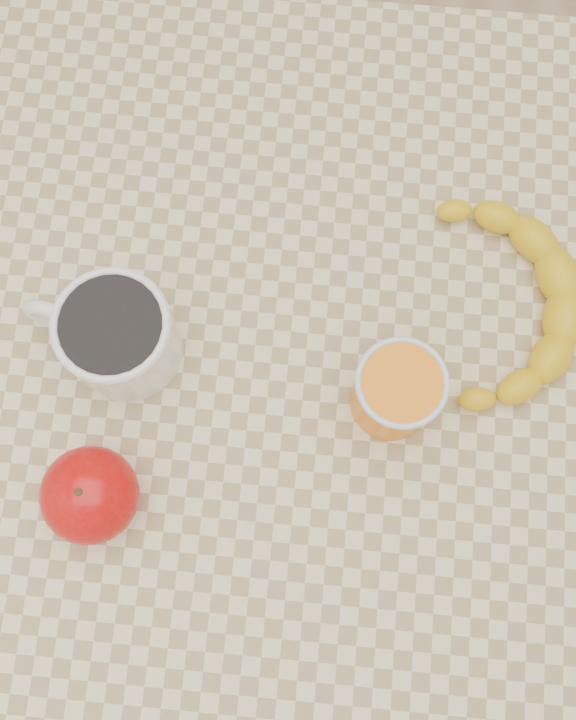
# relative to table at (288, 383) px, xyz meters

# --- Properties ---
(ground) EXTENTS (3.00, 3.00, 0.00)m
(ground) POSITION_rel_table_xyz_m (0.00, 0.00, -0.66)
(ground) COLOR tan
(ground) RESTS_ON ground
(table) EXTENTS (0.80, 0.80, 0.75)m
(table) POSITION_rel_table_xyz_m (0.00, 0.00, 0.00)
(table) COLOR beige
(table) RESTS_ON ground
(coffee_mug) EXTENTS (0.15, 0.12, 0.09)m
(coffee_mug) POSITION_rel_table_xyz_m (-0.15, 0.00, 0.13)
(coffee_mug) COLOR white
(coffee_mug) RESTS_ON table
(orange_juice_glass) EXTENTS (0.08, 0.08, 0.09)m
(orange_juice_glass) POSITION_rel_table_xyz_m (0.10, -0.03, 0.13)
(orange_juice_glass) COLOR orange
(orange_juice_glass) RESTS_ON table
(apple) EXTENTS (0.11, 0.11, 0.08)m
(apple) POSITION_rel_table_xyz_m (-0.16, -0.14, 0.12)
(apple) COLOR #A40509
(apple) RESTS_ON table
(banana) EXTENTS (0.18, 0.25, 0.04)m
(banana) POSITION_rel_table_xyz_m (0.20, 0.07, 0.11)
(banana) COLOR yellow
(banana) RESTS_ON table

